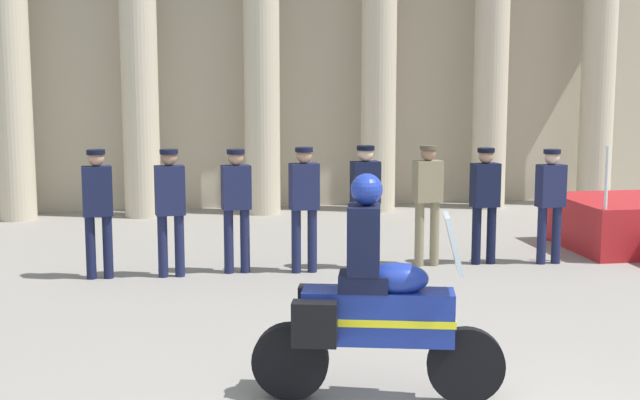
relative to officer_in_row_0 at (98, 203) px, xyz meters
The scene contains 10 objects.
colonnade_backdrop 6.94m from the officer_in_row_0, 64.62° to the left, with size 17.72×1.53×7.73m.
officer_in_row_0 is the anchor object (origin of this frame).
officer_in_row_1 0.94m from the officer_in_row_0, ahead, with size 0.40×0.26×1.70m.
officer_in_row_2 1.81m from the officer_in_row_0, ahead, with size 0.40×0.26×1.68m.
officer_in_row_3 2.72m from the officer_in_row_0, ahead, with size 0.40×0.26×1.71m.
officer_in_row_4 3.58m from the officer_in_row_0, ahead, with size 0.40×0.26×1.71m.
officer_in_row_5 4.48m from the officer_in_row_0, ahead, with size 0.40×0.26×1.70m.
officer_in_row_6 5.31m from the officer_in_row_0, ahead, with size 0.40×0.26×1.65m.
officer_in_row_7 6.23m from the officer_in_row_0, ahead, with size 0.40×0.26×1.63m.
motorcycle_with_rider 5.50m from the officer_in_row_0, 62.39° to the right, with size 2.06×0.86×1.90m.
Camera 1 is at (-1.90, -5.58, 2.71)m, focal length 49.75 mm.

